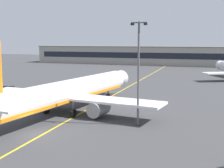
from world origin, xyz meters
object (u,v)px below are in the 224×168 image
object	(u,v)px
apron_lamp_post	(138,72)
safety_cone_by_nose_gear	(111,95)
service_car_second	(9,90)
airliner_foreground	(66,93)

from	to	relation	value
apron_lamp_post	safety_cone_by_nose_gear	distance (m)	24.35
apron_lamp_post	service_car_second	xyz separation A→B (m)	(-34.56, 15.74, -6.66)
apron_lamp_post	safety_cone_by_nose_gear	size ratio (longest dim) A/B	25.88
airliner_foreground	apron_lamp_post	bearing A→B (deg)	-12.96
airliner_foreground	service_car_second	bearing A→B (deg)	149.51
apron_lamp_post	service_car_second	bearing A→B (deg)	155.51
apron_lamp_post	service_car_second	world-z (taller)	apron_lamp_post
airliner_foreground	apron_lamp_post	distance (m)	13.78
service_car_second	safety_cone_by_nose_gear	world-z (taller)	service_car_second
safety_cone_by_nose_gear	airliner_foreground	bearing A→B (deg)	-94.79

